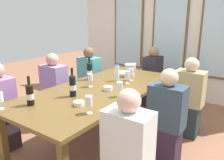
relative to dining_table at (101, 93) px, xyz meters
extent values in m
plane|color=#8C5C42|center=(0.00, 0.00, -0.68)|extent=(12.00, 12.00, 0.00)
cube|color=silver|center=(0.00, 2.30, 0.77)|extent=(4.30, 0.06, 2.90)
cube|color=brown|center=(-0.95, 2.25, 0.77)|extent=(0.72, 0.03, 1.88)
cube|color=silver|center=(-0.95, 2.24, 0.77)|extent=(0.64, 0.01, 1.80)
cube|color=brown|center=(0.00, 2.25, 0.77)|extent=(0.72, 0.03, 1.88)
cube|color=silver|center=(0.00, 2.24, 0.77)|extent=(0.64, 0.01, 1.80)
cube|color=brown|center=(0.95, 2.25, 0.77)|extent=(0.72, 0.03, 1.88)
cube|color=silver|center=(0.95, 2.24, 0.77)|extent=(0.64, 0.01, 1.80)
cube|color=brown|center=(0.00, 0.00, 0.04)|extent=(1.10, 2.41, 0.04)
cube|color=brown|center=(-0.46, -1.11, -0.33)|extent=(0.07, 0.07, 0.70)
cube|color=brown|center=(-0.46, 1.11, -0.33)|extent=(0.07, 0.07, 0.70)
cube|color=brown|center=(0.46, 1.11, -0.33)|extent=(0.07, 0.07, 0.70)
cylinder|color=white|center=(-0.24, 0.85, 0.07)|extent=(0.24, 0.24, 0.01)
cylinder|color=silver|center=(0.00, 0.71, 0.15)|extent=(0.14, 0.14, 0.17)
cylinder|color=silver|center=(0.00, 0.71, 0.24)|extent=(0.16, 0.16, 0.02)
cylinder|color=black|center=(-0.24, -0.88, 0.17)|extent=(0.08, 0.07, 0.21)
cone|color=black|center=(-0.24, -0.88, 0.29)|extent=(0.08, 0.07, 0.02)
cylinder|color=black|center=(-0.24, -0.88, 0.34)|extent=(0.03, 0.03, 0.08)
cylinder|color=white|center=(-0.24, -0.88, 0.16)|extent=(0.08, 0.08, 0.06)
cylinder|color=black|center=(-0.38, 0.22, 0.18)|extent=(0.07, 0.07, 0.24)
cone|color=black|center=(-0.38, 0.22, 0.31)|extent=(0.07, 0.07, 0.02)
cylinder|color=black|center=(-0.38, 0.22, 0.36)|extent=(0.03, 0.03, 0.08)
cylinder|color=silver|center=(-0.38, 0.22, 0.17)|extent=(0.08, 0.08, 0.06)
cylinder|color=black|center=(-0.07, -0.43, 0.18)|extent=(0.08, 0.07, 0.24)
cone|color=black|center=(-0.07, -0.43, 0.31)|extent=(0.08, 0.07, 0.02)
cylinder|color=black|center=(-0.07, -0.43, 0.36)|extent=(0.03, 0.03, 0.08)
cylinder|color=white|center=(-0.07, -0.43, 0.17)|extent=(0.08, 0.08, 0.06)
cylinder|color=white|center=(0.18, -0.60, 0.08)|extent=(0.11, 0.11, 0.05)
cylinder|color=white|center=(0.13, -0.03, 0.09)|extent=(0.11, 0.11, 0.05)
cylinder|color=white|center=(-0.02, 0.39, 0.17)|extent=(0.06, 0.06, 0.22)
cylinder|color=blue|center=(-0.02, 0.39, 0.29)|extent=(0.04, 0.04, 0.02)
cylinder|color=white|center=(0.14, 0.53, 0.06)|extent=(0.06, 0.06, 0.00)
cylinder|color=white|center=(0.14, 0.53, 0.10)|extent=(0.01, 0.01, 0.07)
cylinder|color=white|center=(0.14, 0.53, 0.19)|extent=(0.07, 0.07, 0.09)
cylinder|color=#590C19|center=(0.14, 0.53, 0.16)|extent=(0.06, 0.06, 0.03)
cylinder|color=white|center=(0.17, 0.36, 0.06)|extent=(0.06, 0.06, 0.00)
cylinder|color=white|center=(0.17, 0.36, 0.10)|extent=(0.01, 0.01, 0.07)
cylinder|color=white|center=(0.17, 0.36, 0.19)|extent=(0.07, 0.07, 0.09)
cylinder|color=maroon|center=(0.17, 0.36, 0.16)|extent=(0.06, 0.06, 0.04)
cylinder|color=white|center=(0.37, -0.14, 0.06)|extent=(0.06, 0.06, 0.00)
cylinder|color=white|center=(0.37, -0.14, 0.10)|extent=(0.01, 0.01, 0.07)
cylinder|color=white|center=(0.37, -0.14, 0.19)|extent=(0.07, 0.07, 0.09)
cylinder|color=maroon|center=(0.37, -0.14, 0.16)|extent=(0.06, 0.06, 0.03)
cylinder|color=white|center=(-0.39, -1.12, 0.06)|extent=(0.06, 0.06, 0.00)
cylinder|color=white|center=(-0.39, -1.12, 0.10)|extent=(0.01, 0.01, 0.07)
cylinder|color=white|center=(-0.39, -1.12, 0.19)|extent=(0.07, 0.07, 0.09)
cylinder|color=beige|center=(-0.39, -1.12, 0.16)|extent=(0.06, 0.06, 0.03)
cylinder|color=white|center=(-0.15, -0.04, 0.06)|extent=(0.06, 0.06, 0.00)
cylinder|color=white|center=(-0.15, -0.04, 0.10)|extent=(0.01, 0.01, 0.07)
cylinder|color=white|center=(-0.15, -0.04, 0.19)|extent=(0.07, 0.07, 0.09)
cylinder|color=#590C19|center=(-0.15, -0.04, 0.16)|extent=(0.06, 0.06, 0.03)
cylinder|color=white|center=(0.39, -0.69, 0.06)|extent=(0.06, 0.06, 0.00)
cylinder|color=white|center=(0.39, -0.69, 0.10)|extent=(0.01, 0.01, 0.07)
cylinder|color=white|center=(0.39, -0.69, 0.19)|extent=(0.07, 0.07, 0.09)
cylinder|color=white|center=(-0.02, 0.88, 0.06)|extent=(0.06, 0.06, 0.00)
cylinder|color=white|center=(-0.02, 0.88, 0.10)|extent=(0.01, 0.01, 0.07)
cylinder|color=white|center=(-0.02, 0.88, 0.19)|extent=(0.07, 0.07, 0.09)
cylinder|color=beige|center=(-0.02, 0.88, 0.16)|extent=(0.06, 0.06, 0.03)
cube|color=#352734|center=(-0.90, 0.81, -0.45)|extent=(0.32, 0.24, 0.45)
cube|color=teal|center=(-0.90, 0.81, 0.01)|extent=(0.38, 0.24, 0.48)
sphere|color=brown|center=(-0.90, 0.81, 0.34)|extent=(0.19, 0.19, 0.19)
cube|color=#253134|center=(0.90, 0.80, -0.45)|extent=(0.32, 0.24, 0.45)
cube|color=tan|center=(0.90, 0.80, 0.01)|extent=(0.38, 0.24, 0.48)
sphere|color=beige|center=(0.90, 0.80, 0.34)|extent=(0.19, 0.19, 0.19)
cube|color=#2D2A41|center=(-0.90, -0.01, -0.45)|extent=(0.32, 0.24, 0.45)
cube|color=#8F74B3|center=(-0.90, -0.01, 0.01)|extent=(0.38, 0.24, 0.48)
sphere|color=tan|center=(-0.90, -0.01, 0.34)|extent=(0.19, 0.19, 0.19)
cube|color=#342134|center=(0.90, 0.00, -0.45)|extent=(0.32, 0.24, 0.45)
cube|color=#324353|center=(0.90, 0.00, 0.01)|extent=(0.38, 0.24, 0.48)
sphere|color=beige|center=(0.90, 0.00, 0.34)|extent=(0.19, 0.19, 0.19)
cube|color=#34262F|center=(-0.90, -0.85, -0.45)|extent=(0.32, 0.24, 0.45)
cube|color=#9569A9|center=(-0.90, -0.85, 0.01)|extent=(0.38, 0.24, 0.48)
cube|color=silver|center=(0.90, -0.82, 0.01)|extent=(0.38, 0.24, 0.48)
sphere|color=beige|center=(0.90, -0.82, 0.34)|extent=(0.19, 0.19, 0.19)
cube|color=#262E43|center=(0.00, 1.55, -0.45)|extent=(0.24, 0.32, 0.45)
cube|color=#2C2934|center=(0.00, 1.55, 0.01)|extent=(0.24, 0.38, 0.48)
sphere|color=#99774E|center=(0.00, 1.55, 0.34)|extent=(0.19, 0.19, 0.19)
camera|label=1|loc=(1.71, -2.20, 0.95)|focal=36.45mm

